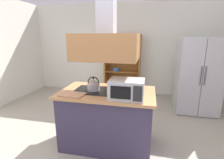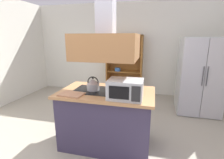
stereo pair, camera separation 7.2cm
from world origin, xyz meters
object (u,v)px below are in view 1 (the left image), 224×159
fruit_bowl (118,84)px  refrigerator (198,76)px  dish_cabinet (122,69)px  kettle (93,85)px  microwave (127,89)px  cutting_board (72,95)px

fruit_bowl → refrigerator: bearing=42.4°
dish_cabinet → kettle: 2.58m
fruit_bowl → kettle: bearing=-145.0°
refrigerator → microwave: refrigerator is taller
refrigerator → cutting_board: refrigerator is taller
refrigerator → microwave: 2.36m
cutting_board → fruit_bowl: bearing=42.4°
dish_cabinet → microwave: (0.49, -2.81, 0.24)m
microwave → fruit_bowl: 0.52m
microwave → cutting_board: bearing=-176.6°
kettle → microwave: bearing=-23.1°
microwave → kettle: bearing=156.9°
microwave → fruit_bowl: microwave is taller
dish_cabinet → cutting_board: 2.87m
dish_cabinet → fruit_bowl: 2.36m
refrigerator → microwave: bearing=-125.7°
cutting_board → fruit_bowl: 0.76m
fruit_bowl → dish_cabinet: bearing=96.9°
kettle → dish_cabinet: bearing=88.8°
dish_cabinet → cutting_board: bearing=-95.6°
kettle → microwave: (0.55, -0.23, 0.04)m
kettle → cutting_board: size_ratio=0.64×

